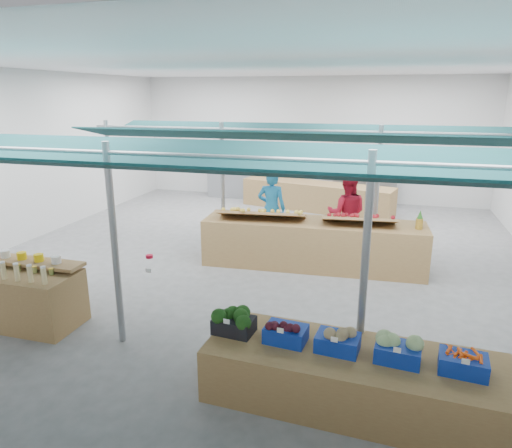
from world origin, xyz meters
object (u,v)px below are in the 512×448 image
(crate_stack, at_px, (436,392))
(vendor_right, at_px, (347,214))
(veg_counter, at_px, (352,378))
(bottle_shelf, at_px, (20,294))
(vendor_left, at_px, (271,209))
(fruit_counter, at_px, (313,244))

(crate_stack, distance_m, vendor_right, 5.74)
(veg_counter, relative_size, crate_stack, 5.75)
(veg_counter, relative_size, vendor_right, 1.87)
(veg_counter, bearing_deg, vendor_right, 99.00)
(bottle_shelf, xyz_separation_m, veg_counter, (5.36, -0.60, -0.14))
(bottle_shelf, bearing_deg, crate_stack, -5.19)
(veg_counter, xyz_separation_m, vendor_left, (-2.40, 5.55, 0.60))
(veg_counter, relative_size, fruit_counter, 0.75)
(veg_counter, bearing_deg, crate_stack, 6.02)
(veg_counter, bearing_deg, fruit_counter, 107.94)
(veg_counter, xyz_separation_m, fruit_counter, (-1.20, 4.45, 0.16))
(vendor_left, bearing_deg, fruit_counter, 134.12)
(fruit_counter, xyz_separation_m, vendor_right, (0.60, 1.10, 0.44))
(veg_counter, relative_size, vendor_left, 1.87)
(crate_stack, distance_m, vendor_left, 6.47)
(bottle_shelf, distance_m, veg_counter, 5.40)
(veg_counter, distance_m, crate_stack, 0.96)
(bottle_shelf, height_order, veg_counter, bottle_shelf)
(bottle_shelf, height_order, vendor_left, vendor_left)
(veg_counter, distance_m, vendor_right, 5.61)
(vendor_left, bearing_deg, bottle_shelf, 55.74)
(bottle_shelf, bearing_deg, fruit_counter, 42.54)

